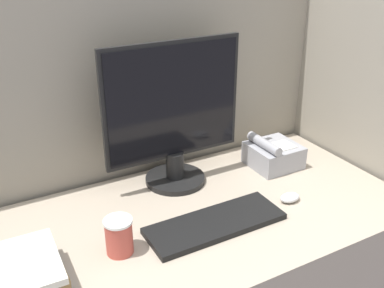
{
  "coord_description": "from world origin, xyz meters",
  "views": [
    {
      "loc": [
        -0.59,
        -0.72,
        1.59
      ],
      "look_at": [
        0.04,
        0.4,
        0.98
      ],
      "focal_mm": 42.0,
      "sensor_mm": 36.0,
      "label": 1
    }
  ],
  "objects_px": {
    "desk_telephone": "(273,154)",
    "coffee_cup": "(119,236)",
    "monitor": "(174,118)",
    "book_stack": "(25,274)",
    "keyboard": "(215,223)",
    "mouse": "(290,197)"
  },
  "relations": [
    {
      "from": "desk_telephone",
      "to": "coffee_cup",
      "type": "bearing_deg",
      "value": -163.55
    },
    {
      "from": "monitor",
      "to": "desk_telephone",
      "type": "distance_m",
      "value": 0.46
    },
    {
      "from": "monitor",
      "to": "keyboard",
      "type": "xyz_separation_m",
      "value": [
        -0.02,
        -0.32,
        -0.24
      ]
    },
    {
      "from": "desk_telephone",
      "to": "book_stack",
      "type": "bearing_deg",
      "value": -166.63
    },
    {
      "from": "mouse",
      "to": "monitor",
      "type": "bearing_deg",
      "value": 131.82
    },
    {
      "from": "keyboard",
      "to": "coffee_cup",
      "type": "height_order",
      "value": "coffee_cup"
    },
    {
      "from": "monitor",
      "to": "keyboard",
      "type": "height_order",
      "value": "monitor"
    },
    {
      "from": "mouse",
      "to": "keyboard",
      "type": "bearing_deg",
      "value": 179.98
    },
    {
      "from": "keyboard",
      "to": "coffee_cup",
      "type": "relative_size",
      "value": 4.0
    },
    {
      "from": "coffee_cup",
      "to": "desk_telephone",
      "type": "distance_m",
      "value": 0.76
    },
    {
      "from": "monitor",
      "to": "book_stack",
      "type": "bearing_deg",
      "value": -152.21
    },
    {
      "from": "mouse",
      "to": "book_stack",
      "type": "distance_m",
      "value": 0.89
    },
    {
      "from": "keyboard",
      "to": "mouse",
      "type": "height_order",
      "value": "mouse"
    },
    {
      "from": "coffee_cup",
      "to": "book_stack",
      "type": "bearing_deg",
      "value": -175.37
    },
    {
      "from": "keyboard",
      "to": "book_stack",
      "type": "relative_size",
      "value": 1.68
    },
    {
      "from": "coffee_cup",
      "to": "mouse",
      "type": "bearing_deg",
      "value": -2.45
    },
    {
      "from": "monitor",
      "to": "book_stack",
      "type": "height_order",
      "value": "monitor"
    },
    {
      "from": "mouse",
      "to": "coffee_cup",
      "type": "relative_size",
      "value": 0.66
    },
    {
      "from": "coffee_cup",
      "to": "book_stack",
      "type": "relative_size",
      "value": 0.42
    },
    {
      "from": "keyboard",
      "to": "mouse",
      "type": "distance_m",
      "value": 0.31
    },
    {
      "from": "mouse",
      "to": "book_stack",
      "type": "height_order",
      "value": "book_stack"
    },
    {
      "from": "monitor",
      "to": "book_stack",
      "type": "xyz_separation_m",
      "value": [
        -0.6,
        -0.32,
        -0.21
      ]
    }
  ]
}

